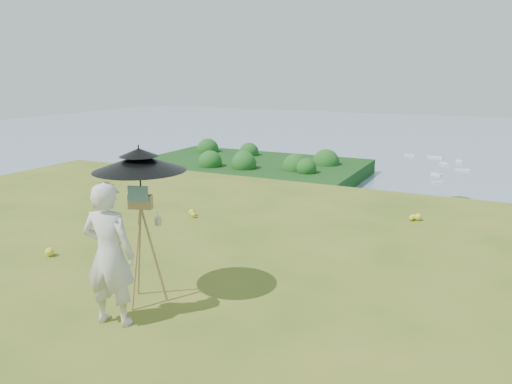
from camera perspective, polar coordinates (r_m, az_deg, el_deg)
The scene contains 12 objects.
ground at distance 8.29m, azimuth -19.85°, elevation -7.62°, with size 14.00×14.00×0.00m, color #45611B.
shoreline_tier at distance 89.39m, azimuth 20.24°, elevation -13.13°, with size 170.00×28.00×8.00m, color slate.
bay_water at distance 248.12m, azimuth 24.47°, elevation 3.78°, with size 700.00×700.00×0.00m, color #6F8C9F.
peninsula at distance 182.27m, azimuth -0.68°, elevation 3.47°, with size 90.00×60.00×12.00m, color #0F3811, non-canonical shape.
slope_trees at distance 44.45m, azimuth 16.73°, elevation -10.78°, with size 110.00×50.00×6.00m, color #174E17, non-canonical shape.
harbor_town at distance 86.76m, azimuth 20.60°, elevation -9.28°, with size 110.00×22.00×5.00m, color white, non-canonical shape.
moored_boats at distance 171.23m, azimuth 19.31°, elevation 0.46°, with size 140.00×140.00×0.70m, color white, non-canonical shape.
wildflowers at distance 8.43m, azimuth -18.67°, elevation -6.73°, with size 10.00×10.50×0.12m, color yellow, non-canonical shape.
painter at distance 5.97m, azimuth -16.43°, elevation -6.87°, with size 0.62×0.41×1.70m, color beige.
field_easel at distance 6.44m, azimuth -12.82°, elevation -5.91°, with size 0.59×0.59×1.54m, color olive, non-canonical shape.
sun_umbrella at distance 6.23m, azimuth -13.12°, elevation 1.82°, with size 1.13×1.13×0.76m, color black, non-canonical shape.
painter_cap at distance 5.75m, azimuth -16.96°, elevation 0.67°, with size 0.19×0.23×0.10m, color #D47774, non-canonical shape.
Camera 1 is at (5.69, -5.29, 2.88)m, focal length 35.00 mm.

